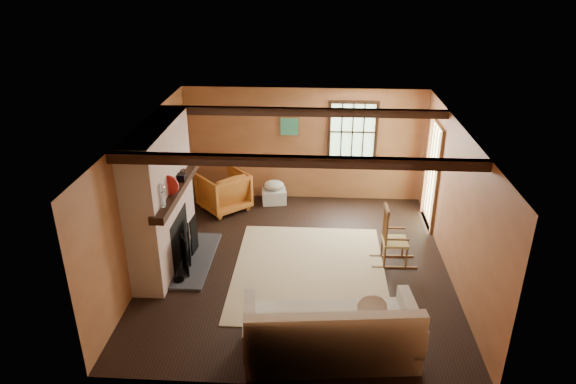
# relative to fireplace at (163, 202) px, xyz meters

# --- Properties ---
(ground) EXTENTS (5.50, 5.50, 0.00)m
(ground) POSITION_rel_fireplace_xyz_m (2.23, 0.00, -1.10)
(ground) COLOR black
(ground) RESTS_ON ground
(room_envelope) EXTENTS (5.02, 5.52, 2.44)m
(room_envelope) POSITION_rel_fireplace_xyz_m (2.45, 0.26, 0.53)
(room_envelope) COLOR #A15B39
(room_envelope) RESTS_ON ground
(fireplace) EXTENTS (1.02, 2.30, 2.40)m
(fireplace) POSITION_rel_fireplace_xyz_m (0.00, 0.00, 0.00)
(fireplace) COLOR #AF5443
(fireplace) RESTS_ON ground
(rug) EXTENTS (2.50, 3.00, 0.01)m
(rug) POSITION_rel_fireplace_xyz_m (2.43, -0.20, -1.10)
(rug) COLOR tan
(rug) RESTS_ON ground
(rocking_chair) EXTENTS (0.77, 0.44, 1.06)m
(rocking_chair) POSITION_rel_fireplace_xyz_m (3.82, 0.16, -0.66)
(rocking_chair) COLOR tan
(rocking_chair) RESTS_ON ground
(sofa) EXTENTS (2.32, 1.21, 0.90)m
(sofa) POSITION_rel_fireplace_xyz_m (2.75, -2.17, -0.78)
(sofa) COLOR silver
(sofa) RESTS_ON ground
(firewood_pile) EXTENTS (0.75, 0.14, 0.27)m
(firewood_pile) POSITION_rel_fireplace_xyz_m (0.15, 2.60, -0.97)
(firewood_pile) COLOR #503D22
(firewood_pile) RESTS_ON ground
(laundry_basket) EXTENTS (0.55, 0.45, 0.30)m
(laundry_basket) POSITION_rel_fireplace_xyz_m (1.62, 2.41, -0.95)
(laundry_basket) COLOR silver
(laundry_basket) RESTS_ON ground
(basket_pillow) EXTENTS (0.44, 0.36, 0.21)m
(basket_pillow) POSITION_rel_fireplace_xyz_m (1.62, 2.41, -0.70)
(basket_pillow) COLOR silver
(basket_pillow) RESTS_ON laundry_basket
(armchair) EXTENTS (1.24, 1.25, 0.81)m
(armchair) POSITION_rel_fireplace_xyz_m (0.61, 2.05, -0.70)
(armchair) COLOR #BF6026
(armchair) RESTS_ON ground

